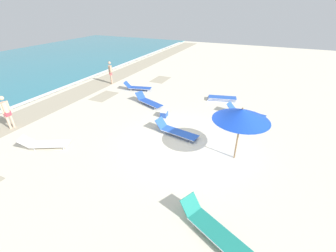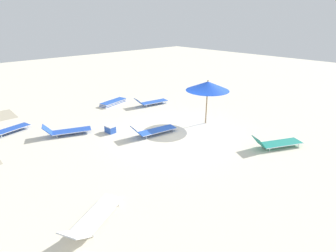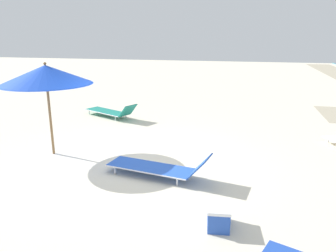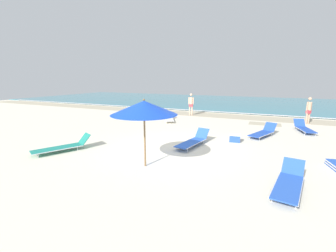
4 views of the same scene
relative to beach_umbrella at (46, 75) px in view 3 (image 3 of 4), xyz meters
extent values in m
cube|color=beige|center=(0.13, 2.39, -2.08)|extent=(60.00, 60.00, 0.16)
cylinder|color=olive|center=(0.00, 0.00, -1.00)|extent=(0.06, 0.06, 2.01)
cone|color=blue|center=(0.00, 0.00, 0.01)|extent=(2.20, 2.20, 0.46)
cylinder|color=#13359C|center=(0.00, 0.00, -0.21)|extent=(2.13, 2.13, 0.01)
sphere|color=olive|center=(0.00, 0.00, 0.27)|extent=(0.07, 0.07, 0.07)
cube|color=#1E8475|center=(-3.97, -0.23, -1.82)|extent=(1.37, 1.94, 0.03)
cylinder|color=silver|center=(-4.24, -0.10, -1.82)|extent=(0.86, 1.69, 0.03)
cylinder|color=silver|center=(-3.70, -0.36, -1.82)|extent=(0.86, 1.69, 0.03)
cube|color=#1E8475|center=(-3.47, 0.77, -1.62)|extent=(0.69, 0.60, 0.43)
cylinder|color=silver|center=(-4.52, -0.77, -1.92)|extent=(0.03, 0.03, 0.16)
cylinder|color=silver|center=(-4.06, -1.00, -1.92)|extent=(0.03, 0.03, 0.16)
cylinder|color=silver|center=(-3.87, 0.53, -1.92)|extent=(0.03, 0.03, 0.16)
cylinder|color=silver|center=(-3.42, 0.31, -1.92)|extent=(0.03, 0.03, 0.16)
cylinder|color=silver|center=(-2.51, 7.03, -1.92)|extent=(0.03, 0.03, 0.16)
cube|color=blue|center=(0.70, 2.76, -1.82)|extent=(0.93, 1.95, 0.03)
cylinder|color=silver|center=(0.41, 2.81, -1.82)|extent=(0.37, 1.85, 0.03)
cylinder|color=silver|center=(1.00, 2.70, -1.82)|extent=(0.37, 1.85, 0.03)
cube|color=blue|center=(0.90, 3.85, -1.62)|extent=(0.64, 0.48, 0.44)
cylinder|color=silver|center=(0.32, 2.08, -1.92)|extent=(0.03, 0.03, 0.16)
cylinder|color=silver|center=(0.82, 1.99, -1.92)|extent=(0.03, 0.03, 0.16)
cylinder|color=silver|center=(0.58, 3.52, -1.92)|extent=(0.03, 0.03, 0.16)
cylinder|color=silver|center=(1.08, 3.43, -1.92)|extent=(0.03, 0.03, 0.16)
cube|color=blue|center=(2.35, 4.35, -1.84)|extent=(0.51, 0.39, 0.32)
cube|color=white|center=(2.35, 4.35, -1.65)|extent=(0.54, 0.41, 0.05)
camera|label=1|loc=(-8.13, -0.56, 3.73)|focal=24.00mm
camera|label=2|loc=(-8.09, 10.22, 3.16)|focal=28.00mm
camera|label=3|loc=(6.99, 4.60, 0.96)|focal=35.00mm
camera|label=4|loc=(3.70, -6.29, 0.94)|focal=24.00mm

